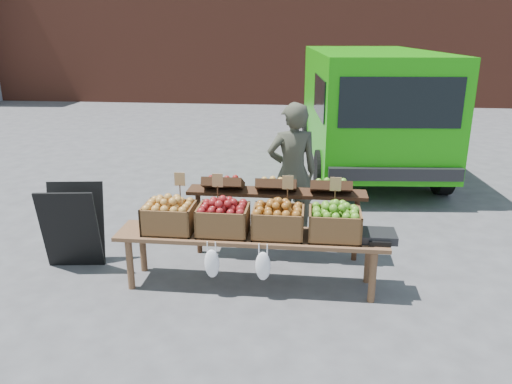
# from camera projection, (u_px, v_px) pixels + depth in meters

# --- Properties ---
(ground) EXTENTS (80.00, 80.00, 0.00)m
(ground) POSITION_uv_depth(u_px,v_px,m) (176.00, 292.00, 5.03)
(ground) COLOR #4B4B4D
(delivery_van) EXTENTS (2.60, 4.99, 2.16)m
(delivery_van) POSITION_uv_depth(u_px,v_px,m) (368.00, 111.00, 9.13)
(delivery_van) COLOR #1AA00A
(delivery_van) RESTS_ON ground
(vendor) EXTENTS (0.72, 0.57, 1.72)m
(vendor) POSITION_uv_depth(u_px,v_px,m) (292.00, 173.00, 6.06)
(vendor) COLOR #393B2F
(vendor) RESTS_ON ground
(chalkboard_sign) EXTENTS (0.65, 0.42, 0.93)m
(chalkboard_sign) POSITION_uv_depth(u_px,v_px,m) (73.00, 226.00, 5.47)
(chalkboard_sign) COLOR black
(chalkboard_sign) RESTS_ON ground
(back_table) EXTENTS (2.10, 0.44, 1.04)m
(back_table) POSITION_uv_depth(u_px,v_px,m) (276.00, 214.00, 5.66)
(back_table) COLOR #331D11
(back_table) RESTS_ON ground
(display_bench) EXTENTS (2.70, 0.56, 0.57)m
(display_bench) POSITION_uv_depth(u_px,v_px,m) (251.00, 260.00, 5.07)
(display_bench) COLOR brown
(display_bench) RESTS_ON ground
(crate_golden_apples) EXTENTS (0.50, 0.40, 0.28)m
(crate_golden_apples) POSITION_uv_depth(u_px,v_px,m) (169.00, 218.00, 5.03)
(crate_golden_apples) COLOR #B2963A
(crate_golden_apples) RESTS_ON display_bench
(crate_russet_pears) EXTENTS (0.50, 0.40, 0.28)m
(crate_russet_pears) POSITION_uv_depth(u_px,v_px,m) (223.00, 220.00, 4.97)
(crate_russet_pears) COLOR maroon
(crate_russet_pears) RESTS_ON display_bench
(crate_red_apples) EXTENTS (0.50, 0.40, 0.28)m
(crate_red_apples) POSITION_uv_depth(u_px,v_px,m) (278.00, 222.00, 4.91)
(crate_red_apples) COLOR #9A4C0F
(crate_red_apples) RESTS_ON display_bench
(crate_green_apples) EXTENTS (0.50, 0.40, 0.28)m
(crate_green_apples) POSITION_uv_depth(u_px,v_px,m) (334.00, 224.00, 4.86)
(crate_green_apples) COLOR #478626
(crate_green_apples) RESTS_ON display_bench
(weighing_scale) EXTENTS (0.34, 0.30, 0.08)m
(weighing_scale) POSITION_uv_depth(u_px,v_px,m) (378.00, 236.00, 4.84)
(weighing_scale) COLOR black
(weighing_scale) RESTS_ON display_bench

